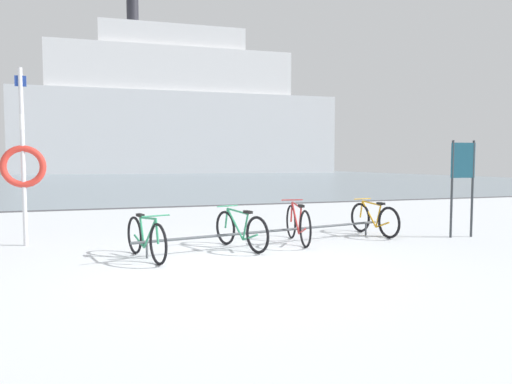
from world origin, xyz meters
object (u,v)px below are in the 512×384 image
info_sign (463,171)px  ferry_ship (179,114)px  bicycle_0 (146,238)px  bicycle_2 (298,224)px  bicycle_1 (240,230)px  rescue_post (23,163)px  bicycle_3 (374,219)px

info_sign → ferry_ship: ferry_ship is taller
bicycle_0 → info_sign: info_sign is taller
ferry_ship → bicycle_2: bearing=-96.3°
bicycle_0 → ferry_ship: bearing=81.1°
bicycle_1 → rescue_post: 4.38m
bicycle_2 → rescue_post: size_ratio=0.52×
bicycle_2 → bicycle_3: (1.99, 0.36, -0.02)m
info_sign → rescue_post: 8.96m
bicycle_3 → bicycle_2: bearing=-169.7°
bicycle_3 → bicycle_1: bearing=-169.3°
bicycle_1 → rescue_post: (-3.88, 1.63, 1.25)m
info_sign → ferry_ship: bearing=87.0°
bicycle_1 → ferry_ship: bearing=82.6°
bicycle_0 → ferry_ship: 64.88m
bicycle_3 → ferry_ship: bearing=85.5°
bicycle_0 → rescue_post: (-2.13, 2.00, 1.25)m
ferry_ship → info_sign: bearing=-93.0°
info_sign → rescue_post: bearing=168.1°
info_sign → ferry_ship: size_ratio=0.04×
bicycle_3 → rescue_post: bearing=172.0°
info_sign → bicycle_0: bearing=-178.6°
bicycle_0 → info_sign: size_ratio=0.80×
bicycle_0 → bicycle_1: 1.79m
info_sign → ferry_ship: (3.29, 63.33, 7.86)m
rescue_post → bicycle_0: bearing=-43.2°
ferry_ship → bicycle_3: bearing=-94.5°
bicycle_0 → bicycle_1: bearing=12.1°
bicycle_3 → info_sign: info_sign is taller
bicycle_0 → bicycle_3: size_ratio=1.01×
bicycle_3 → info_sign: bearing=-27.1°
info_sign → bicycle_1: bearing=177.5°
bicycle_3 → ferry_ship: size_ratio=0.03×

